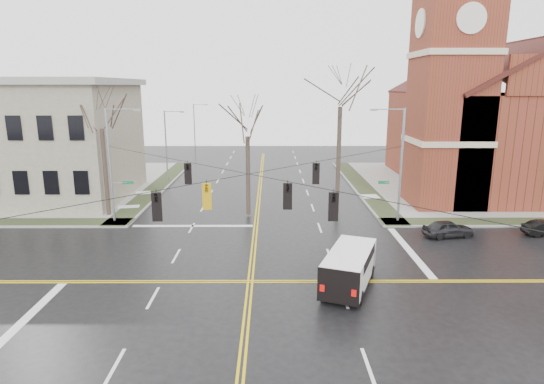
{
  "coord_description": "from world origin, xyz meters",
  "views": [
    {
      "loc": [
        1.14,
        -23.87,
        10.78
      ],
      "look_at": [
        1.26,
        6.0,
        3.81
      ],
      "focal_mm": 30.0,
      "sensor_mm": 36.0,
      "label": 1
    }
  ],
  "objects_px": {
    "tree_nw_far": "(101,123)",
    "tree_ne": "(340,99)",
    "tree_nw_near": "(247,131)",
    "signal_pole_nw": "(112,162)",
    "streetlight_north_b": "(195,127)",
    "cargo_van": "(350,265)",
    "signal_pole_ne": "(399,162)",
    "parked_car_a": "(448,229)",
    "church": "(493,109)",
    "streetlight_north_a": "(167,143)"
  },
  "relations": [
    {
      "from": "tree_nw_far",
      "to": "tree_ne",
      "type": "relative_size",
      "value": 0.81
    },
    {
      "from": "tree_nw_far",
      "to": "tree_nw_near",
      "type": "bearing_deg",
      "value": 0.1
    },
    {
      "from": "signal_pole_nw",
      "to": "tree_nw_far",
      "type": "xyz_separation_m",
      "value": [
        -1.25,
        1.81,
        2.93
      ]
    },
    {
      "from": "streetlight_north_b",
      "to": "cargo_van",
      "type": "xyz_separation_m",
      "value": [
        16.17,
        -48.56,
        -3.24
      ]
    },
    {
      "from": "tree_ne",
      "to": "signal_pole_nw",
      "type": "bearing_deg",
      "value": -173.24
    },
    {
      "from": "tree_nw_near",
      "to": "signal_pole_ne",
      "type": "bearing_deg",
      "value": -8.67
    },
    {
      "from": "signal_pole_ne",
      "to": "parked_car_a",
      "type": "bearing_deg",
      "value": -52.65
    },
    {
      "from": "church",
      "to": "streetlight_north_a",
      "type": "relative_size",
      "value": 3.44
    },
    {
      "from": "signal_pole_nw",
      "to": "cargo_van",
      "type": "height_order",
      "value": "signal_pole_nw"
    },
    {
      "from": "cargo_van",
      "to": "streetlight_north_a",
      "type": "bearing_deg",
      "value": 140.52
    },
    {
      "from": "signal_pole_ne",
      "to": "tree_ne",
      "type": "bearing_deg",
      "value": 154.33
    },
    {
      "from": "tree_nw_far",
      "to": "church",
      "type": "bearing_deg",
      "value": 17.07
    },
    {
      "from": "signal_pole_ne",
      "to": "streetlight_north_b",
      "type": "bearing_deg",
      "value": 121.05
    },
    {
      "from": "tree_ne",
      "to": "signal_pole_ne",
      "type": "bearing_deg",
      "value": -25.67
    },
    {
      "from": "streetlight_north_a",
      "to": "parked_car_a",
      "type": "relative_size",
      "value": 2.19
    },
    {
      "from": "cargo_van",
      "to": "tree_nw_far",
      "type": "bearing_deg",
      "value": 163.52
    },
    {
      "from": "tree_nw_far",
      "to": "tree_nw_near",
      "type": "relative_size",
      "value": 1.1
    },
    {
      "from": "streetlight_north_a",
      "to": "streetlight_north_b",
      "type": "relative_size",
      "value": 1.0
    },
    {
      "from": "cargo_van",
      "to": "tree_nw_near",
      "type": "distance_m",
      "value": 16.36
    },
    {
      "from": "cargo_van",
      "to": "tree_nw_far",
      "type": "relative_size",
      "value": 0.54
    },
    {
      "from": "tree_nw_far",
      "to": "cargo_van",
      "type": "bearing_deg",
      "value": -37.48
    },
    {
      "from": "streetlight_north_b",
      "to": "streetlight_north_a",
      "type": "bearing_deg",
      "value": -90.0
    },
    {
      "from": "signal_pole_nw",
      "to": "streetlight_north_a",
      "type": "relative_size",
      "value": 1.12
    },
    {
      "from": "streetlight_north_a",
      "to": "cargo_van",
      "type": "distance_m",
      "value": 32.98
    },
    {
      "from": "church",
      "to": "signal_pole_ne",
      "type": "bearing_deg",
      "value": -135.34
    },
    {
      "from": "streetlight_north_b",
      "to": "parked_car_a",
      "type": "bearing_deg",
      "value": -58.33
    },
    {
      "from": "signal_pole_nw",
      "to": "cargo_van",
      "type": "xyz_separation_m",
      "value": [
        16.84,
        -12.06,
        -3.72
      ]
    },
    {
      "from": "tree_ne",
      "to": "tree_nw_far",
      "type": "bearing_deg",
      "value": -179.0
    },
    {
      "from": "church",
      "to": "tree_nw_far",
      "type": "xyz_separation_m",
      "value": [
        -37.34,
        -11.47,
        -0.56
      ]
    },
    {
      "from": "signal_pole_nw",
      "to": "tree_nw_near",
      "type": "bearing_deg",
      "value": 9.82
    },
    {
      "from": "parked_car_a",
      "to": "tree_ne",
      "type": "relative_size",
      "value": 0.27
    },
    {
      "from": "tree_nw_near",
      "to": "signal_pole_nw",
      "type": "bearing_deg",
      "value": -170.18
    },
    {
      "from": "streetlight_north_a",
      "to": "signal_pole_ne",
      "type": "bearing_deg",
      "value": -36.9
    },
    {
      "from": "parked_car_a",
      "to": "signal_pole_nw",
      "type": "bearing_deg",
      "value": 71.44
    },
    {
      "from": "signal_pole_ne",
      "to": "cargo_van",
      "type": "xyz_separation_m",
      "value": [
        -5.81,
        -12.06,
        -3.72
      ]
    },
    {
      "from": "streetlight_north_b",
      "to": "tree_nw_near",
      "type": "xyz_separation_m",
      "value": [
        9.93,
        -34.66,
        2.73
      ]
    },
    {
      "from": "signal_pole_ne",
      "to": "parked_car_a",
      "type": "height_order",
      "value": "signal_pole_ne"
    },
    {
      "from": "signal_pole_nw",
      "to": "tree_ne",
      "type": "height_order",
      "value": "tree_ne"
    },
    {
      "from": "church",
      "to": "streetlight_north_b",
      "type": "xyz_separation_m",
      "value": [
        -35.42,
        23.22,
        -3.97
      ]
    },
    {
      "from": "signal_pole_ne",
      "to": "tree_nw_far",
      "type": "distance_m",
      "value": 24.14
    },
    {
      "from": "church",
      "to": "parked_car_a",
      "type": "height_order",
      "value": "church"
    },
    {
      "from": "signal_pole_nw",
      "to": "cargo_van",
      "type": "distance_m",
      "value": 21.04
    },
    {
      "from": "streetlight_north_a",
      "to": "tree_nw_near",
      "type": "xyz_separation_m",
      "value": [
        9.93,
        -14.66,
        2.73
      ]
    },
    {
      "from": "parked_car_a",
      "to": "cargo_van",
      "type": "bearing_deg",
      "value": 123.76
    },
    {
      "from": "streetlight_north_b",
      "to": "tree_nw_far",
      "type": "height_order",
      "value": "tree_nw_far"
    },
    {
      "from": "streetlight_north_b",
      "to": "tree_ne",
      "type": "bearing_deg",
      "value": -63.01
    },
    {
      "from": "streetlight_north_b",
      "to": "tree_nw_near",
      "type": "height_order",
      "value": "tree_nw_near"
    },
    {
      "from": "parked_car_a",
      "to": "tree_nw_far",
      "type": "distance_m",
      "value": 28.24
    },
    {
      "from": "streetlight_north_b",
      "to": "parked_car_a",
      "type": "xyz_separation_m",
      "value": [
        24.8,
        -40.21,
        -3.85
      ]
    },
    {
      "from": "signal_pole_nw",
      "to": "parked_car_a",
      "type": "xyz_separation_m",
      "value": [
        25.47,
        -3.71,
        -4.33
      ]
    }
  ]
}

